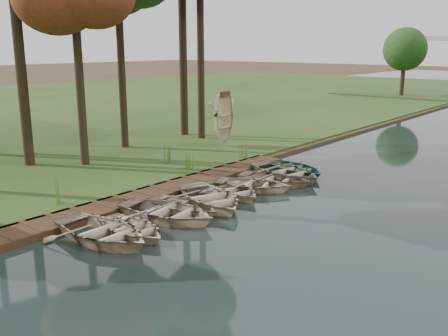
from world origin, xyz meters
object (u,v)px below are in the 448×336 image
Objects in this scene: rowboat_1 at (132,226)px; boardwalk at (163,192)px; rowboat_0 at (102,229)px; rowboat_2 at (167,209)px; stored_rowboat at (224,140)px.

boardwalk is at bearing 39.26° from rowboat_1.
rowboat_0 is 1.00× the size of rowboat_2.
rowboat_2 is (2.54, -2.15, 0.30)m from boardwalk.
rowboat_1 is 14.36m from stored_rowboat.
stored_rowboat is at bearing 114.07° from boardwalk.
rowboat_1 is at bearing -20.44° from rowboat_0.
stored_rowboat reaches higher than rowboat_2.
rowboat_0 is 1.29× the size of rowboat_1.
rowboat_2 is (0.14, 2.74, -0.00)m from rowboat_0.
rowboat_1 is at bearing -152.68° from stored_rowboat.
rowboat_0 reaches higher than rowboat_2.
rowboat_2 is at bearing 10.53° from rowboat_1.
rowboat_2 is 12.70m from stored_rowboat.
boardwalk is at bearing -156.15° from stored_rowboat.
stored_rowboat reaches higher than rowboat_0.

